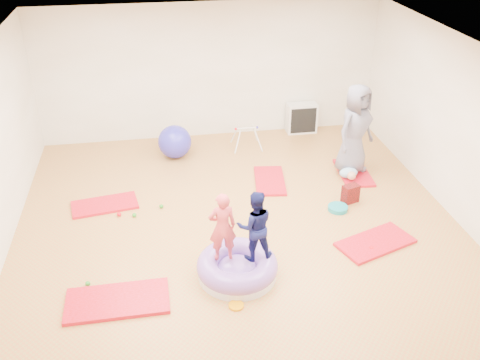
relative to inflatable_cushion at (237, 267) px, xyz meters
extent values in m
cube|color=#BC6B38|center=(0.23, 0.80, -0.14)|extent=(7.00, 8.00, 0.01)
cube|color=white|center=(0.23, 0.80, 2.66)|extent=(7.00, 8.00, 0.01)
cube|color=white|center=(0.23, 4.80, 1.26)|extent=(7.00, 0.01, 2.80)
cube|color=white|center=(3.73, 0.80, 1.26)|extent=(0.01, 8.00, 2.80)
cube|color=#D21B46|center=(-1.63, -0.28, -0.11)|extent=(1.34, 0.68, 0.06)
cube|color=#D21B46|center=(-1.92, 2.18, -0.12)|extent=(1.16, 0.71, 0.05)
cube|color=#D21B46|center=(1.02, 2.52, -0.12)|extent=(0.67, 1.12, 0.04)
cube|color=#D21B46|center=(2.19, 0.38, -0.11)|extent=(1.29, 0.95, 0.05)
cube|color=#D21B46|center=(2.64, 2.56, -0.12)|extent=(0.62, 1.12, 0.05)
cylinder|color=white|center=(0.00, 0.00, -0.08)|extent=(1.09, 1.09, 0.12)
torus|color=#8359BD|center=(0.00, 0.00, 0.04)|extent=(1.13, 1.13, 0.30)
ellipsoid|color=#8359BD|center=(0.00, 0.00, -0.03)|extent=(0.60, 0.60, 0.27)
imported|color=#DA444C|center=(-0.19, 0.07, 0.70)|extent=(0.38, 0.26, 1.03)
imported|color=#10144A|center=(0.24, 0.02, 0.70)|extent=(0.51, 0.41, 1.03)
imported|color=slate|center=(2.60, 2.62, 0.75)|extent=(0.98, 0.88, 1.69)
ellipsoid|color=#8BBBE3|center=(2.46, 2.36, 0.00)|extent=(0.34, 0.22, 0.19)
sphere|color=tan|center=(2.46, 2.21, 0.03)|extent=(0.16, 0.16, 0.16)
sphere|color=#298F22|center=(-0.97, 1.95, -0.10)|extent=(0.07, 0.07, 0.07)
sphere|color=#298F22|center=(-2.04, 0.12, -0.10)|extent=(0.07, 0.07, 0.07)
sphere|color=#298F22|center=(-1.42, 1.75, -0.10)|extent=(0.07, 0.07, 0.07)
sphere|color=#F60717|center=(-1.67, 1.81, -0.10)|extent=(0.07, 0.07, 0.07)
sphere|color=#298F22|center=(2.61, 2.89, -0.10)|extent=(0.07, 0.07, 0.07)
sphere|color=#F60717|center=(2.07, 0.24, -0.10)|extent=(0.07, 0.07, 0.07)
sphere|color=#312DBD|center=(-0.61, 3.83, 0.19)|extent=(0.66, 0.66, 0.66)
sphere|color=orange|center=(-0.53, 4.28, 0.07)|extent=(0.42, 0.42, 0.42)
cylinder|color=silver|center=(0.64, 3.80, 0.10)|extent=(0.17, 0.17, 0.45)
cylinder|color=silver|center=(0.64, 4.19, 0.10)|extent=(0.17, 0.17, 0.45)
cylinder|color=silver|center=(1.06, 3.80, 0.10)|extent=(0.17, 0.17, 0.45)
cylinder|color=silver|center=(1.06, 4.19, 0.10)|extent=(0.17, 0.17, 0.45)
cylinder|color=silver|center=(0.85, 4.00, 0.30)|extent=(0.44, 0.03, 0.03)
sphere|color=#F60717|center=(0.63, 4.00, 0.30)|extent=(0.05, 0.05, 0.05)
sphere|color=#312DBD|center=(1.07, 4.00, 0.30)|extent=(0.05, 0.05, 0.05)
cube|color=silver|center=(2.18, 4.60, 0.18)|extent=(0.64, 0.31, 0.64)
cube|color=black|center=(2.18, 4.45, 0.18)|extent=(0.55, 0.02, 0.55)
cube|color=silver|center=(2.18, 4.55, 0.18)|extent=(0.02, 0.22, 0.57)
cube|color=silver|center=(2.18, 4.55, 0.18)|extent=(0.57, 0.22, 0.02)
cylinder|color=teal|center=(1.94, 1.39, -0.10)|extent=(0.33, 0.33, 0.07)
cube|color=maroon|center=(2.22, 1.61, 0.02)|extent=(0.32, 0.25, 0.32)
cylinder|color=orange|center=(-0.12, -0.61, -0.12)|extent=(0.20, 0.20, 0.03)
camera|label=1|loc=(-0.94, -5.78, 4.68)|focal=40.00mm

